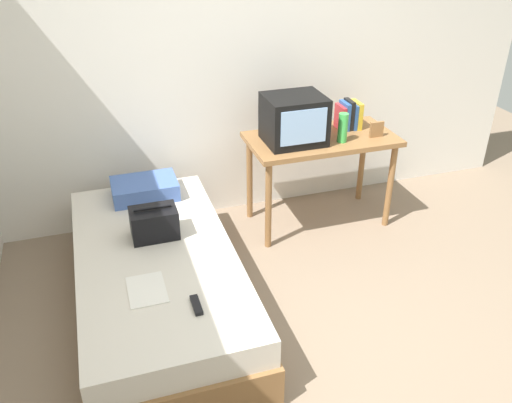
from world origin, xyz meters
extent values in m
plane|color=#84705B|center=(0.00, 0.00, 0.00)|extent=(8.00, 8.00, 0.00)
cube|color=silver|center=(0.00, 2.00, 1.30)|extent=(5.20, 0.10, 2.60)
cube|color=olive|center=(-0.88, 0.79, 0.14)|extent=(1.00, 2.00, 0.27)
cube|color=beige|center=(-0.88, 0.79, 0.36)|extent=(0.97, 1.94, 0.18)
cube|color=olive|center=(0.56, 1.51, 0.74)|extent=(1.16, 0.60, 0.04)
cylinder|color=olive|center=(0.04, 1.27, 0.36)|extent=(0.05, 0.05, 0.72)
cylinder|color=olive|center=(1.08, 1.27, 0.36)|extent=(0.05, 0.05, 0.72)
cylinder|color=olive|center=(0.04, 1.75, 0.36)|extent=(0.05, 0.05, 0.72)
cylinder|color=olive|center=(1.08, 1.75, 0.36)|extent=(0.05, 0.05, 0.72)
cube|color=black|center=(0.31, 1.49, 0.94)|extent=(0.44, 0.38, 0.36)
cube|color=#8CB2E0|center=(0.31, 1.30, 0.95)|extent=(0.35, 0.01, 0.26)
cylinder|color=green|center=(0.67, 1.37, 0.88)|extent=(0.07, 0.07, 0.23)
cube|color=#B72D33|center=(0.76, 1.61, 0.86)|extent=(0.03, 0.16, 0.20)
cube|color=#2D5699|center=(0.80, 1.61, 0.88)|extent=(0.03, 0.16, 0.22)
cube|color=black|center=(0.83, 1.61, 0.88)|extent=(0.04, 0.14, 0.24)
cube|color=#2D5699|center=(0.87, 1.61, 0.87)|extent=(0.03, 0.16, 0.20)
cube|color=gold|center=(0.90, 1.61, 0.87)|extent=(0.04, 0.17, 0.22)
cube|color=olive|center=(0.96, 1.38, 0.83)|extent=(0.11, 0.02, 0.12)
cube|color=#4766AD|center=(-0.84, 1.54, 0.52)|extent=(0.47, 0.33, 0.13)
cube|color=black|center=(-0.85, 0.97, 0.55)|extent=(0.30, 0.20, 0.20)
cylinder|color=black|center=(-0.85, 0.97, 0.67)|extent=(0.24, 0.02, 0.02)
cube|color=white|center=(-0.98, 0.43, 0.46)|extent=(0.21, 0.29, 0.01)
cube|color=black|center=(-0.74, 0.20, 0.47)|extent=(0.04, 0.16, 0.02)
camera|label=1|loc=(-1.12, -2.02, 2.38)|focal=37.44mm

